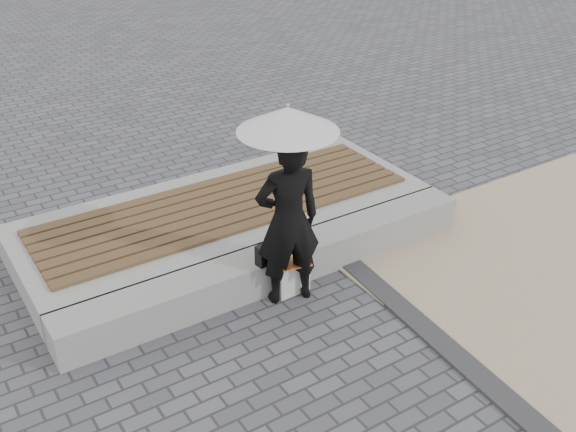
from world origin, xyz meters
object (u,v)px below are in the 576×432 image
object	(u,v)px
woman	(288,221)
canvas_tote	(292,277)
parasol	(288,119)
seating_ledge	(277,265)
handbag	(270,252)

from	to	relation	value
woman	canvas_tote	xyz separation A→B (m)	(0.08, 0.05, -0.74)
canvas_tote	parasol	bearing A→B (deg)	-150.37
seating_ledge	woman	size ratio (longest dim) A/B	2.65
parasol	canvas_tote	size ratio (longest dim) A/B	3.14
woman	handbag	distance (m)	0.48
seating_ledge	handbag	bearing A→B (deg)	-137.95
seating_ledge	woman	xyz separation A→B (m)	(-0.07, -0.34, 0.74)
seating_ledge	parasol	bearing A→B (deg)	-101.14
canvas_tote	woman	bearing A→B (deg)	-150.37
seating_ledge	parasol	distance (m)	1.87
seating_ledge	handbag	distance (m)	0.40
woman	handbag	world-z (taller)	woman
handbag	seating_ledge	bearing A→B (deg)	33.31
parasol	canvas_tote	world-z (taller)	parasol
woman	parasol	size ratio (longest dim) A/B	1.50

